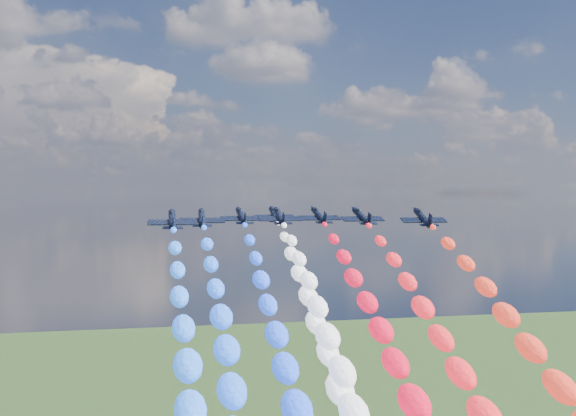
{
  "coord_description": "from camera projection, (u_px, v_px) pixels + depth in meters",
  "views": [
    {
      "loc": [
        -30.61,
        -143.47,
        103.43
      ],
      "look_at": [
        0.0,
        4.0,
        100.29
      ],
      "focal_mm": 43.33,
      "sensor_mm": 36.0,
      "label": 1
    }
  ],
  "objects": [
    {
      "name": "jet_7",
      "position": [
        423.0,
        218.0,
        146.9
      ],
      "size": [
        10.34,
        13.6,
        6.73
      ],
      "primitive_type": null,
      "rotation": [
        0.32,
        0.0,
        -0.06
      ],
      "color": "black"
    },
    {
      "name": "trail_5",
      "position": [
        404.0,
        403.0,
        108.2
      ],
      "size": [
        5.68,
        102.58,
        57.26
      ],
      "primitive_type": null,
      "color": "red"
    },
    {
      "name": "jet_5",
      "position": [
        319.0,
        216.0,
        160.09
      ],
      "size": [
        10.21,
        13.51,
        6.73
      ],
      "primitive_type": null,
      "rotation": [
        0.32,
        0.0,
        0.05
      ],
      "color": "black"
    },
    {
      "name": "trail_4",
      "position": [
        334.0,
        390.0,
        115.29
      ],
      "size": [
        5.68,
        102.58,
        57.26
      ],
      "primitive_type": null,
      "color": "white"
    },
    {
      "name": "jet_1",
      "position": [
        202.0,
        218.0,
        144.99
      ],
      "size": [
        10.39,
        13.64,
        6.73
      ],
      "primitive_type": null,
      "rotation": [
        0.32,
        0.0,
        -0.07
      ],
      "color": "black"
    },
    {
      "name": "trail_2",
      "position": [
        291.0,
        409.0,
        104.96
      ],
      "size": [
        5.68,
        102.58,
        57.26
      ],
      "primitive_type": null,
      "color": "#204FFF"
    },
    {
      "name": "jet_2",
      "position": [
        242.0,
        216.0,
        156.85
      ],
      "size": [
        9.96,
        13.33,
        6.73
      ],
      "primitive_type": null,
      "rotation": [
        0.32,
        0.0,
        0.03
      ],
      "color": "black"
    },
    {
      "name": "jet_6",
      "position": [
        362.0,
        217.0,
        154.0
      ],
      "size": [
        10.34,
        13.6,
        6.73
      ],
      "primitive_type": null,
      "rotation": [
        0.32,
        0.0,
        0.06
      ],
      "color": "black"
    },
    {
      "name": "jet_0",
      "position": [
        172.0,
        220.0,
        135.73
      ],
      "size": [
        9.79,
        13.21,
        6.73
      ],
      "primitive_type": null,
      "rotation": [
        0.32,
        0.0,
        -0.02
      ],
      "color": "black"
    },
    {
      "name": "jet_4",
      "position": [
        274.0,
        215.0,
        167.18
      ],
      "size": [
        9.78,
        13.2,
        6.73
      ],
      "primitive_type": null,
      "rotation": [
        0.32,
        0.0,
        -0.02
      ],
      "color": "black"
    },
    {
      "name": "jet_3",
      "position": [
        280.0,
        217.0,
        155.21
      ],
      "size": [
        9.63,
        13.09,
        6.73
      ],
      "primitive_type": null,
      "rotation": [
        0.32,
        0.0,
        -0.01
      ],
      "color": "black"
    },
    {
      "name": "trail_6",
      "position": [
        473.0,
        415.0,
        102.11
      ],
      "size": [
        5.68,
        102.58,
        57.26
      ],
      "primitive_type": null,
      "color": "red"
    },
    {
      "name": "trail_3",
      "position": [
        349.0,
        413.0,
        103.32
      ],
      "size": [
        5.68,
        102.58,
        57.26
      ],
      "primitive_type": null,
      "color": "white"
    }
  ]
}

